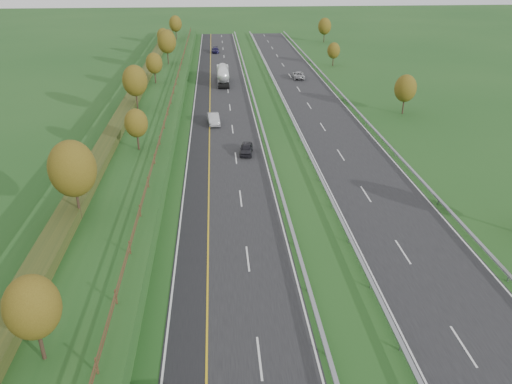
% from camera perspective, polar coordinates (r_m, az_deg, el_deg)
% --- Properties ---
extents(ground, '(400.00, 400.00, 0.00)m').
position_cam_1_polar(ground, '(73.67, 2.70, 6.31)').
color(ground, '#1D481A').
rests_on(ground, ground).
extents(near_carriageway, '(10.50, 200.00, 0.04)m').
position_cam_1_polar(near_carriageway, '(77.86, -3.66, 7.38)').
color(near_carriageway, black).
rests_on(near_carriageway, ground).
extents(far_carriageway, '(10.50, 200.00, 0.04)m').
position_cam_1_polar(far_carriageway, '(79.79, 8.38, 7.61)').
color(far_carriageway, black).
rests_on(far_carriageway, ground).
extents(hard_shoulder, '(3.00, 200.00, 0.04)m').
position_cam_1_polar(hard_shoulder, '(77.90, -6.44, 7.28)').
color(hard_shoulder, black).
rests_on(hard_shoulder, ground).
extents(lane_markings, '(26.75, 200.00, 0.01)m').
position_cam_1_polar(lane_markings, '(78.08, 1.09, 7.50)').
color(lane_markings, silver).
rests_on(lane_markings, near_carriageway).
extents(embankment_left, '(12.00, 200.00, 2.00)m').
position_cam_1_polar(embankment_left, '(78.48, -13.29, 7.64)').
color(embankment_left, '#1D481A').
rests_on(embankment_left, ground).
extents(hedge_left, '(2.20, 180.00, 1.10)m').
position_cam_1_polar(hedge_left, '(78.36, -14.86, 8.63)').
color(hedge_left, '#2B3917').
rests_on(hedge_left, embankment_left).
extents(fence_left, '(0.12, 189.06, 1.20)m').
position_cam_1_polar(fence_left, '(77.02, -10.12, 8.94)').
color(fence_left, '#422B19').
rests_on(fence_left, embankment_left).
extents(median_barrier_near, '(0.32, 200.00, 0.71)m').
position_cam_1_polar(median_barrier_near, '(77.95, 0.56, 7.91)').
color(median_barrier_near, gray).
rests_on(median_barrier_near, ground).
extents(median_barrier_far, '(0.32, 200.00, 0.71)m').
position_cam_1_polar(median_barrier_far, '(78.56, 4.31, 7.98)').
color(median_barrier_far, gray).
rests_on(median_barrier_far, ground).
extents(outer_barrier_far, '(0.32, 200.00, 0.71)m').
position_cam_1_polar(outer_barrier_far, '(81.08, 12.45, 8.01)').
color(outer_barrier_far, gray).
rests_on(outer_barrier_far, ground).
extents(trees_left, '(6.64, 164.30, 7.66)m').
position_cam_1_polar(trees_left, '(73.77, -13.78, 10.81)').
color(trees_left, '#2D2116').
rests_on(trees_left, embankment_left).
extents(trees_far, '(8.45, 118.60, 7.12)m').
position_cam_1_polar(trees_far, '(109.53, 12.22, 14.49)').
color(trees_far, '#2D2116').
rests_on(trees_far, ground).
extents(road_tanker, '(2.40, 11.22, 3.46)m').
position_cam_1_polar(road_tanker, '(105.90, -3.80, 13.31)').
color(road_tanker, silver).
rests_on(road_tanker, near_carriageway).
extents(car_dark_near, '(2.16, 4.24, 1.38)m').
position_cam_1_polar(car_dark_near, '(66.87, -1.11, 4.96)').
color(car_dark_near, black).
rests_on(car_dark_near, near_carriageway).
extents(car_silver_mid, '(2.12, 4.98, 1.60)m').
position_cam_1_polar(car_silver_mid, '(79.40, -4.87, 8.32)').
color(car_silver_mid, '#A4A4A9').
rests_on(car_silver_mid, near_carriageway).
extents(car_small_far, '(1.92, 4.61, 1.33)m').
position_cam_1_polar(car_small_far, '(140.91, -4.66, 15.87)').
color(car_small_far, '#141136').
rests_on(car_small_far, near_carriageway).
extents(car_oncoming, '(2.83, 5.40, 1.45)m').
position_cam_1_polar(car_oncoming, '(110.46, 4.87, 13.20)').
color(car_oncoming, '#A3A3A7').
rests_on(car_oncoming, far_carriageway).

